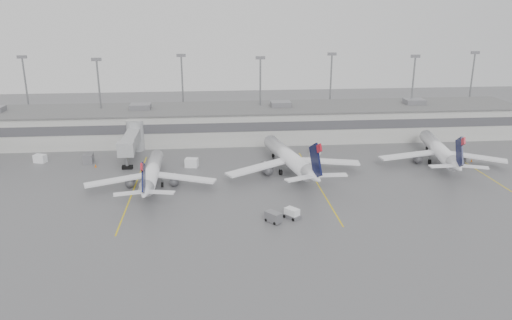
{
  "coord_description": "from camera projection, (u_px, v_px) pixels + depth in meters",
  "views": [
    {
      "loc": [
        -2.62,
        -65.47,
        33.72
      ],
      "look_at": [
        5.59,
        24.0,
        5.0
      ],
      "focal_mm": 35.0,
      "sensor_mm": 36.0,
      "label": 1
    }
  ],
  "objects": [
    {
      "name": "light_masts",
      "position": [
        221.0,
        88.0,
        129.41
      ],
      "size": [
        142.4,
        8.0,
        20.6
      ],
      "color": "gray",
      "rests_on": "ground"
    },
    {
      "name": "jet_mid_right",
      "position": [
        290.0,
        158.0,
        101.41
      ],
      "size": [
        27.92,
        31.59,
        10.32
      ],
      "rotation": [
        0.0,
        0.0,
        0.19
      ],
      "color": "white",
      "rests_on": "ground"
    },
    {
      "name": "gse_uld_b",
      "position": [
        192.0,
        163.0,
        105.89
      ],
      "size": [
        2.96,
        2.29,
        1.87
      ],
      "primitive_type": "cube",
      "rotation": [
        0.0,
        0.0,
        -0.22
      ],
      "color": "white",
      "rests_on": "ground"
    },
    {
      "name": "gse_loader",
      "position": [
        88.0,
        158.0,
        108.63
      ],
      "size": [
        2.23,
        3.32,
        1.98
      ],
      "primitive_type": "cube",
      "rotation": [
        0.0,
        0.0,
        0.08
      ],
      "color": "slate",
      "rests_on": "ground"
    },
    {
      "name": "cone_d",
      "position": [
        472.0,
        160.0,
        109.53
      ],
      "size": [
        0.39,
        0.39,
        0.61
      ],
      "primitive_type": "cone",
      "color": "#DF6104",
      "rests_on": "ground"
    },
    {
      "name": "baggage_tug",
      "position": [
        292.0,
        214.0,
        80.92
      ],
      "size": [
        2.93,
        3.06,
        1.7
      ],
      "rotation": [
        0.0,
        0.0,
        0.7
      ],
      "color": "white",
      "rests_on": "ground"
    },
    {
      "name": "jet_mid_left",
      "position": [
        152.0,
        173.0,
        94.06
      ],
      "size": [
        24.48,
        27.41,
        8.87
      ],
      "rotation": [
        0.0,
        0.0,
        0.0
      ],
      "color": "white",
      "rests_on": "ground"
    },
    {
      "name": "jet_far_right",
      "position": [
        440.0,
        150.0,
        107.36
      ],
      "size": [
        26.39,
        29.82,
        9.7
      ],
      "rotation": [
        0.0,
        0.0,
        -0.17
      ],
      "color": "white",
      "rests_on": "ground"
    },
    {
      "name": "stand_markings",
      "position": [
        227.0,
        186.0,
        95.36
      ],
      "size": [
        105.25,
        40.0,
        0.01
      ],
      "color": "#DEBF0D",
      "rests_on": "ground"
    },
    {
      "name": "terminal",
      "position": [
        222.0,
        123.0,
        126.33
      ],
      "size": [
        152.0,
        17.0,
        9.45
      ],
      "color": "#ABABA6",
      "rests_on": "ground"
    },
    {
      "name": "ground",
      "position": [
        233.0,
        244.0,
        72.6
      ],
      "size": [
        260.0,
        260.0,
        0.0
      ],
      "primitive_type": "plane",
      "color": "#515153",
      "rests_on": "ground"
    },
    {
      "name": "jet_bridge_right",
      "position": [
        133.0,
        139.0,
        113.01
      ],
      "size": [
        4.0,
        17.2,
        7.0
      ],
      "color": "gray",
      "rests_on": "ground"
    },
    {
      "name": "cone_b",
      "position": [
        95.0,
        166.0,
        105.84
      ],
      "size": [
        0.45,
        0.45,
        0.71
      ],
      "primitive_type": "cone",
      "color": "#DF6104",
      "rests_on": "ground"
    },
    {
      "name": "gse_uld_c",
      "position": [
        315.0,
        150.0,
        114.95
      ],
      "size": [
        2.84,
        2.43,
        1.7
      ],
      "primitive_type": "cube",
      "rotation": [
        0.0,
        0.0,
        -0.42
      ],
      "color": "white",
      "rests_on": "ground"
    },
    {
      "name": "cone_c",
      "position": [
        307.0,
        167.0,
        104.67
      ],
      "size": [
        0.5,
        0.5,
        0.79
      ],
      "primitive_type": "cone",
      "color": "#DF6104",
      "rests_on": "ground"
    },
    {
      "name": "baggage_cart",
      "position": [
        273.0,
        217.0,
        79.44
      ],
      "size": [
        2.86,
        3.0,
        1.7
      ],
      "rotation": [
        0.0,
        0.0,
        0.7
      ],
      "color": "slate",
      "rests_on": "ground"
    },
    {
      "name": "gse_uld_a",
      "position": [
        40.0,
        159.0,
        108.87
      ],
      "size": [
        2.85,
        2.3,
        1.76
      ],
      "primitive_type": "cube",
      "rotation": [
        0.0,
        0.0,
        -0.29
      ],
      "color": "white",
      "rests_on": "ground"
    }
  ]
}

